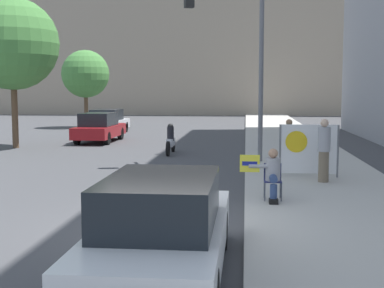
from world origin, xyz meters
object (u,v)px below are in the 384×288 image
at_px(traffic_light_pole, 237,39).
at_px(pedestrian_behind, 289,144).
at_px(parked_car_curbside, 162,228).
at_px(street_tree_midblock, 85,74).
at_px(car_on_road_nearest, 99,127).
at_px(car_on_road_midblock, 107,122).
at_px(street_tree_near_curb, 12,44).
at_px(motorcycle_on_road, 171,141).
at_px(jogger_on_sidewalk, 324,150).
at_px(seated_protester, 272,173).
at_px(protest_banner, 308,149).

bearing_deg(traffic_light_pole, pedestrian_behind, -46.31).
distance_m(parked_car_curbside, street_tree_midblock, 31.21).
height_order(car_on_road_nearest, street_tree_midblock, street_tree_midblock).
xyz_separation_m(car_on_road_midblock, street_tree_near_curb, (-2.11, -8.31, 3.97)).
height_order(car_on_road_nearest, motorcycle_on_road, car_on_road_nearest).
relative_size(traffic_light_pole, parked_car_curbside, 1.38).
bearing_deg(street_tree_near_curb, parked_car_curbside, -60.04).
bearing_deg(motorcycle_on_road, jogger_on_sidewalk, -53.76).
bearing_deg(street_tree_midblock, traffic_light_pole, -59.01).
xyz_separation_m(seated_protester, car_on_road_midblock, (-8.97, 19.58, -0.04)).
xyz_separation_m(pedestrian_behind, car_on_road_nearest, (-8.77, 9.74, -0.21)).
relative_size(car_on_road_nearest, street_tree_near_curb, 0.66).
bearing_deg(protest_banner, car_on_road_midblock, 122.14).
bearing_deg(parked_car_curbside, street_tree_midblock, 108.83).
xyz_separation_m(protest_banner, car_on_road_nearest, (-9.23, 11.03, -0.21)).
distance_m(seated_protester, street_tree_near_curb, 16.29).
bearing_deg(parked_car_curbside, street_tree_near_curb, 119.96).
bearing_deg(car_on_road_nearest, seated_protester, -60.91).
bearing_deg(protest_banner, street_tree_near_curb, 147.34).
bearing_deg(seated_protester, car_on_road_midblock, 109.88).
bearing_deg(pedestrian_behind, motorcycle_on_road, 13.07).
relative_size(parked_car_curbside, car_on_road_nearest, 1.03).
height_order(seated_protester, traffic_light_pole, traffic_light_pole).
xyz_separation_m(seated_protester, parked_car_curbside, (-1.75, -4.91, -0.04)).
bearing_deg(pedestrian_behind, seated_protester, 142.51).
distance_m(traffic_light_pole, car_on_road_midblock, 15.81).
relative_size(car_on_road_nearest, motorcycle_on_road, 2.08).
xyz_separation_m(protest_banner, street_tree_midblock, (-12.97, 21.09, 2.80)).
distance_m(jogger_on_sidewalk, parked_car_curbside, 8.18).
xyz_separation_m(jogger_on_sidewalk, street_tree_midblock, (-13.29, 21.91, 2.73)).
xyz_separation_m(car_on_road_midblock, street_tree_midblock, (-2.81, 4.91, 3.02)).
bearing_deg(street_tree_midblock, car_on_road_midblock, -60.23).
height_order(parked_car_curbside, car_on_road_midblock, car_on_road_midblock).
distance_m(parked_car_curbside, street_tree_near_curb, 19.10).
bearing_deg(jogger_on_sidewalk, pedestrian_behind, -54.16).
relative_size(protest_banner, car_on_road_nearest, 0.38).
distance_m(jogger_on_sidewalk, street_tree_near_curb, 15.74).
height_order(pedestrian_behind, protest_banner, pedestrian_behind).
bearing_deg(seated_protester, jogger_on_sidewalk, 54.79).
xyz_separation_m(seated_protester, street_tree_midblock, (-11.78, 24.49, 2.98)).
height_order(protest_banner, parked_car_curbside, protest_banner).
relative_size(pedestrian_behind, protest_banner, 0.94).
height_order(traffic_light_pole, motorcycle_on_road, traffic_light_pole).
distance_m(jogger_on_sidewalk, car_on_road_midblock, 19.98).
bearing_deg(seated_protester, motorcycle_on_road, 106.14).
xyz_separation_m(traffic_light_pole, parked_car_curbside, (-0.80, -11.37, -3.65)).
bearing_deg(motorcycle_on_road, traffic_light_pole, -49.63).
bearing_deg(motorcycle_on_road, car_on_road_midblock, 118.07).
bearing_deg(car_on_road_midblock, street_tree_midblock, 119.77).
xyz_separation_m(jogger_on_sidewalk, motorcycle_on_road, (-5.21, 7.11, -0.48)).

